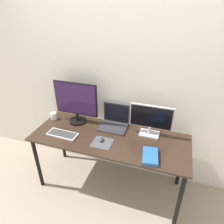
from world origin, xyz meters
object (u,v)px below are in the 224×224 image
object	(u,v)px
monitor_left	(76,102)
mouse	(102,140)
book	(150,156)
mug	(54,116)
laptop	(114,121)
monitor_right	(151,120)
keyboard	(62,134)

from	to	relation	value
monitor_left	mouse	xyz separation A→B (m)	(0.43, -0.28, -0.25)
book	mouse	bearing A→B (deg)	169.83
mouse	mug	size ratio (longest dim) A/B	0.72
laptop	mouse	size ratio (longest dim) A/B	5.29
monitor_left	laptop	distance (m)	0.51
monitor_left	monitor_right	world-z (taller)	monitor_left
mouse	laptop	bearing A→B (deg)	84.02
monitor_right	mug	distance (m)	1.21
laptop	mouse	distance (m)	0.34
laptop	mouse	bearing A→B (deg)	-95.98
mug	monitor_right	bearing A→B (deg)	1.95
laptop	keyboard	distance (m)	0.62
keyboard	book	size ratio (longest dim) A/B	1.35
monitor_right	book	size ratio (longest dim) A/B	1.79
monitor_right	keyboard	xyz separation A→B (m)	(-0.92, -0.31, -0.18)
laptop	mouse	world-z (taller)	laptop
book	mug	bearing A→B (deg)	165.08
mouse	book	xyz separation A→B (m)	(0.53, -0.10, -0.00)
monitor_left	monitor_right	size ratio (longest dim) A/B	1.16
mouse	book	world-z (taller)	book
book	monitor_right	bearing A→B (deg)	100.31
monitor_left	mug	bearing A→B (deg)	-172.58
laptop	book	size ratio (longest dim) A/B	1.24
keyboard	monitor_right	bearing A→B (deg)	18.74
mouse	mug	bearing A→B (deg)	161.82
book	mug	xyz separation A→B (m)	(-1.27, 0.34, 0.02)
keyboard	mug	world-z (taller)	mug
laptop	mug	distance (m)	0.78
monitor_right	laptop	size ratio (longest dim) A/B	1.44
monitor_right	keyboard	bearing A→B (deg)	-161.26
monitor_left	book	distance (m)	1.06
laptop	keyboard	bearing A→B (deg)	-143.84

